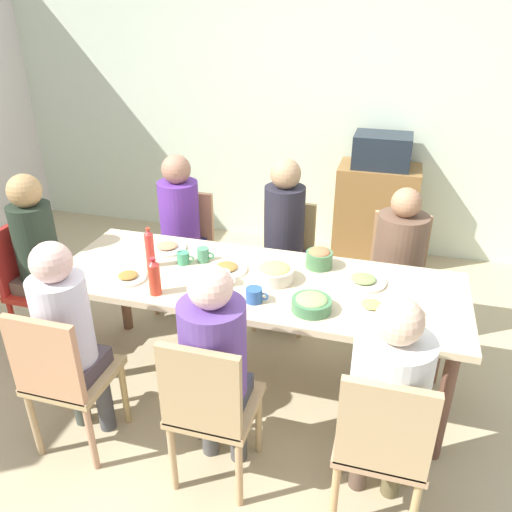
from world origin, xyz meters
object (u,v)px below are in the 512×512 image
at_px(chair_2, 209,405).
at_px(bowl_1, 319,258).
at_px(person_2, 214,357).
at_px(cup_4, 405,308).
at_px(dining_table, 256,291).
at_px(bowl_0, 274,273).
at_px(plate_3, 371,306).
at_px(side_cabinet, 375,215).
at_px(cup_0, 223,278).
at_px(person_1, 399,253).
at_px(person_3, 284,232).
at_px(person_4, 67,330).
at_px(plate_2, 226,268).
at_px(plate_4, 167,247).
at_px(bowl_2, 312,303).
at_px(person_6, 179,221).
at_px(bottle_0, 150,248).
at_px(plate_0, 128,277).
at_px(plate_1, 363,281).
at_px(chair_5, 382,441).
at_px(microwave, 382,151).
at_px(chair_1, 396,271).
at_px(chair_6, 186,244).
at_px(chair_3, 286,257).
at_px(cup_3, 184,258).
at_px(person_0, 39,250).
at_px(chair_4, 63,374).
at_px(chair_0, 34,279).
at_px(person_5, 389,391).
at_px(cup_1, 254,295).
at_px(bottle_1, 154,277).
at_px(cup_2, 204,255).

distance_m(chair_2, bowl_1, 1.13).
bearing_deg(person_2, cup_4, 33.57).
distance_m(dining_table, bowl_0, 0.16).
bearing_deg(plate_3, side_cabinet, 92.82).
relative_size(person_2, cup_0, 9.97).
xyz_separation_m(person_1, person_3, (-0.79, -0.00, 0.06)).
relative_size(person_4, plate_2, 4.93).
distance_m(plate_4, bowl_2, 1.12).
bearing_deg(person_1, person_3, -179.98).
bearing_deg(person_6, person_4, -90.00).
height_order(bottle_0, side_cabinet, bottle_0).
bearing_deg(dining_table, plate_0, -163.90).
xyz_separation_m(plate_1, bowl_1, (-0.28, 0.12, 0.04)).
bearing_deg(chair_5, plate_1, 101.62).
xyz_separation_m(person_1, side_cabinet, (-0.23, 1.25, -0.25)).
xyz_separation_m(bottle_0, microwave, (1.22, 1.97, 0.17)).
height_order(chair_1, bowl_0, chair_1).
relative_size(person_1, chair_6, 1.27).
bearing_deg(chair_5, person_4, 176.68).
xyz_separation_m(chair_3, cup_3, (-0.48, -0.73, 0.28)).
distance_m(person_0, bowl_0, 1.58).
bearing_deg(person_4, chair_2, -6.63).
xyz_separation_m(plate_1, bowl_2, (-0.23, -0.36, 0.03)).
relative_size(person_1, cup_3, 10.40).
bearing_deg(plate_3, chair_6, 147.50).
bearing_deg(chair_2, chair_6, 116.48).
height_order(person_4, bowl_2, person_4).
xyz_separation_m(plate_4, bowl_1, (0.98, 0.04, 0.04)).
relative_size(chair_5, bowl_0, 4.01).
xyz_separation_m(dining_table, chair_2, (0.00, -0.79, -0.17)).
height_order(dining_table, cup_3, cup_3).
relative_size(person_2, bowl_1, 7.51).
height_order(dining_table, plate_3, plate_3).
height_order(dining_table, chair_4, chair_4).
relative_size(chair_0, person_5, 0.77).
bearing_deg(person_5, person_1, 90.00).
bearing_deg(person_3, plate_1, -43.68).
xyz_separation_m(person_5, plate_4, (-1.45, 0.92, 0.05)).
bearing_deg(chair_3, chair_5, -63.52).
height_order(chair_4, microwave, microwave).
distance_m(cup_1, bottle_0, 0.75).
xyz_separation_m(cup_4, bottle_1, (-1.32, -0.16, 0.06)).
distance_m(cup_2, cup_3, 0.12).
xyz_separation_m(plate_1, cup_1, (-0.54, -0.36, 0.03)).
xyz_separation_m(chair_0, person_2, (1.56, -0.70, 0.21)).
bearing_deg(bowl_0, chair_3, 97.72).
xyz_separation_m(chair_4, cup_2, (0.42, 0.92, 0.29)).
height_order(cup_0, bottle_0, bottle_0).
xyz_separation_m(chair_1, person_3, (-0.79, -0.09, 0.24)).
bearing_deg(cup_3, chair_2, -60.85).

